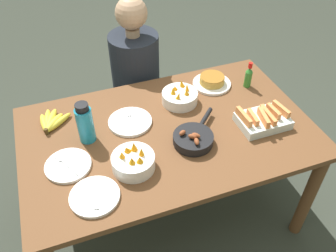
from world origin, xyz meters
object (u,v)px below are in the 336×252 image
person_figure (137,93)px  skillet (194,138)px  empty_plate_far_left (95,196)px  empty_plate_far_right (68,165)px  empty_plate_near_front (130,122)px  melon_tray (263,119)px  fruit_bowl_mango (180,97)px  fruit_bowl_citrus (133,161)px  frittata_plate_center (212,81)px  hot_sauce_bottle (248,76)px  water_bottle (85,123)px  banana_bunch (51,122)px

person_figure → skillet: bearing=-84.8°
empty_plate_far_left → empty_plate_far_right: (-0.08, 0.22, 0.00)m
empty_plate_near_front → empty_plate_far_right: (-0.36, -0.20, 0.00)m
melon_tray → fruit_bowl_mango: fruit_bowl_mango is taller
skillet → melon_tray: bearing=-44.5°
melon_tray → skillet: melon_tray is taller
fruit_bowl_mango → fruit_bowl_citrus: size_ratio=1.00×
frittata_plate_center → empty_plate_far_left: size_ratio=1.05×
frittata_plate_center → empty_plate_near_front: size_ratio=0.99×
hot_sauce_bottle → person_figure: size_ratio=0.14×
skillet → frittata_plate_center: skillet is taller
water_bottle → hot_sauce_bottle: (1.01, 0.13, -0.04)m
fruit_bowl_mango → water_bottle: size_ratio=0.90×
melon_tray → hot_sauce_bottle: bearing=73.7°
fruit_bowl_citrus → water_bottle: (-0.17, 0.27, 0.07)m
banana_bunch → empty_plate_near_front: bearing=-18.3°
empty_plate_far_right → hot_sauce_bottle: hot_sauce_bottle is taller
fruit_bowl_citrus → water_bottle: 0.32m
empty_plate_far_right → fruit_bowl_mango: (0.68, 0.28, 0.03)m
person_figure → hot_sauce_bottle: bearing=-39.4°
skillet → fruit_bowl_citrus: size_ratio=1.42×
empty_plate_near_front → person_figure: 0.64m
frittata_plate_center → water_bottle: (-0.81, -0.22, 0.08)m
melon_tray → frittata_plate_center: 0.44m
skillet → fruit_bowl_mango: size_ratio=1.41×
skillet → fruit_bowl_mango: (0.06, 0.34, 0.01)m
empty_plate_far_right → water_bottle: water_bottle is taller
empty_plate_far_right → frittata_plate_center: bearing=21.7°
frittata_plate_center → fruit_bowl_mango: fruit_bowl_mango is taller
empty_plate_far_left → fruit_bowl_citrus: bearing=27.9°
banana_bunch → empty_plate_far_left: banana_bunch is taller
fruit_bowl_citrus → hot_sauce_bottle: hot_sauce_bottle is taller
banana_bunch → water_bottle: water_bottle is taller
empty_plate_far_right → empty_plate_near_front: bearing=29.2°
empty_plate_far_right → fruit_bowl_mango: fruit_bowl_mango is taller
melon_tray → empty_plate_near_front: bearing=158.9°
frittata_plate_center → empty_plate_near_front: bearing=-163.5°
fruit_bowl_citrus → hot_sauce_bottle: bearing=25.4°
banana_bunch → person_figure: bearing=35.6°
fruit_bowl_mango → person_figure: size_ratio=0.17×
fruit_bowl_mango → empty_plate_far_left: bearing=-140.0°
empty_plate_far_right → person_figure: bearing=54.0°
water_bottle → hot_sauce_bottle: bearing=7.4°
banana_bunch → skillet: 0.77m
melon_tray → empty_plate_far_right: 1.03m
skillet → person_figure: person_figure is taller
melon_tray → skillet: 0.40m
empty_plate_far_right → fruit_bowl_mango: bearing=22.3°
melon_tray → water_bottle: bearing=166.9°
person_figure → melon_tray: bearing=-59.6°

